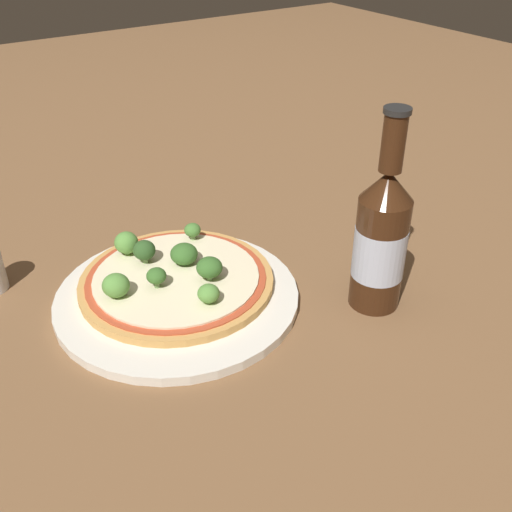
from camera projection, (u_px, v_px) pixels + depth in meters
name	position (u px, v px, depth m)	size (l,w,h in m)	color
ground_plane	(182.00, 291.00, 0.76)	(3.00, 3.00, 0.00)	brown
plate	(177.00, 297.00, 0.74)	(0.30, 0.30, 0.01)	silver
pizza	(178.00, 282.00, 0.74)	(0.24, 0.24, 0.01)	tan
broccoli_floret_0	(126.00, 243.00, 0.78)	(0.03, 0.03, 0.03)	#6B8E51
broccoli_floret_1	(144.00, 250.00, 0.76)	(0.03, 0.03, 0.03)	#6B8E51
broccoli_floret_2	(156.00, 276.00, 0.71)	(0.02, 0.02, 0.03)	#6B8E51
broccoli_floret_3	(184.00, 254.00, 0.76)	(0.03, 0.03, 0.03)	#6B8E51
broccoli_floret_4	(192.00, 230.00, 0.81)	(0.02, 0.02, 0.02)	#6B8E51
broccoli_floret_5	(205.00, 295.00, 0.69)	(0.03, 0.03, 0.02)	#6B8E51
broccoli_floret_6	(115.00, 284.00, 0.70)	(0.03, 0.03, 0.03)	#6B8E51
broccoli_floret_7	(209.00, 268.00, 0.73)	(0.03, 0.03, 0.03)	#6B8E51
beer_bottle	(381.00, 239.00, 0.69)	(0.06, 0.06, 0.25)	#381E0F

